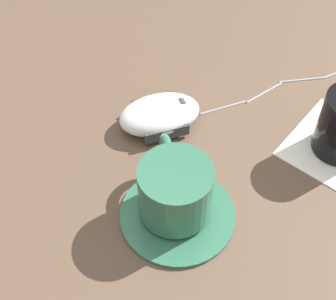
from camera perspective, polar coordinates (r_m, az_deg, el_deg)
ground_plane at (r=0.61m, az=5.99°, el=1.34°), size 3.00×3.00×0.00m
saucer at (r=0.54m, az=1.06°, el=-7.09°), size 0.12×0.12×0.01m
coffee_cup at (r=0.51m, az=0.77°, el=-4.30°), size 0.09×0.08×0.06m
computer_mouse at (r=0.61m, az=-0.92°, el=3.96°), size 0.11×0.11×0.03m
mouse_cable at (r=0.70m, az=17.04°, el=7.65°), size 0.21×0.29×0.00m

